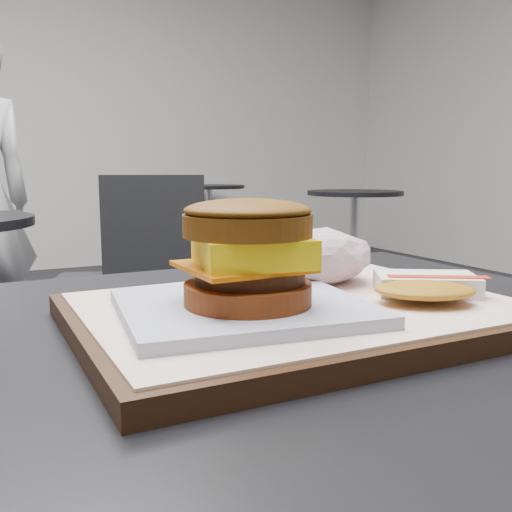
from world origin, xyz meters
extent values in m
cube|color=black|center=(0.00, 0.00, 0.75)|extent=(0.80, 0.60, 0.04)
cube|color=black|center=(0.05, -0.02, 0.78)|extent=(0.38, 0.28, 0.02)
cube|color=white|center=(0.05, -0.02, 0.79)|extent=(0.36, 0.26, 0.00)
cube|color=silver|center=(-0.01, -0.03, 0.80)|extent=(0.21, 0.19, 0.01)
cylinder|color=maroon|center=(-0.01, -0.04, 0.81)|extent=(0.11, 0.11, 0.02)
cylinder|color=black|center=(-0.01, -0.04, 0.82)|extent=(0.10, 0.10, 0.01)
cube|color=#CC6106|center=(-0.01, -0.04, 0.83)|extent=(0.09, 0.09, 0.00)
cube|color=yellow|center=(-0.01, -0.04, 0.84)|extent=(0.10, 0.10, 0.02)
cylinder|color=#64380E|center=(-0.01, -0.04, 0.86)|extent=(0.11, 0.11, 0.02)
ellipsoid|color=brown|center=(-0.01, -0.04, 0.87)|extent=(0.11, 0.11, 0.02)
cube|color=silver|center=(0.17, -0.04, 0.80)|extent=(0.11, 0.09, 0.02)
cube|color=#B02417|center=(0.17, -0.05, 0.81)|extent=(0.08, 0.06, 0.00)
ellipsoid|color=#BD821E|center=(0.14, -0.07, 0.80)|extent=(0.10, 0.09, 0.01)
cylinder|color=#9D9DA1|center=(0.25, 1.73, 0.22)|extent=(0.06, 0.06, 0.44)
cube|color=black|center=(0.25, 1.73, 0.46)|extent=(0.54, 0.54, 0.04)
cube|color=black|center=(0.44, 1.73, 0.68)|extent=(0.39, 0.17, 0.40)
cylinder|color=black|center=(2.20, 2.80, 0.01)|extent=(0.40, 0.40, 0.02)
cylinder|color=#A5A5AA|center=(2.20, 2.80, 0.37)|extent=(0.06, 0.06, 0.70)
cylinder|color=black|center=(2.20, 2.80, 0.73)|extent=(0.66, 0.66, 0.03)
cylinder|color=black|center=(1.80, 4.50, 0.01)|extent=(0.40, 0.40, 0.02)
cylinder|color=#A5A5AA|center=(1.80, 4.50, 0.37)|extent=(0.06, 0.06, 0.70)
cylinder|color=black|center=(1.80, 4.50, 0.73)|extent=(0.66, 0.66, 0.03)
camera|label=1|loc=(-0.20, -0.43, 0.91)|focal=40.00mm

